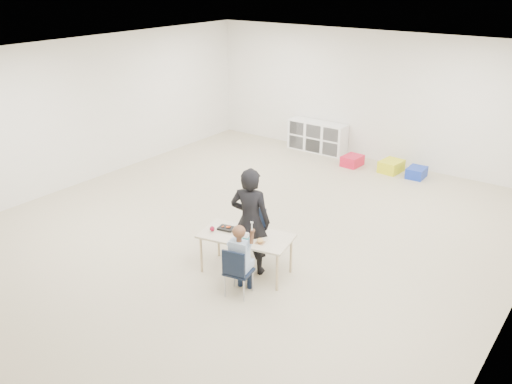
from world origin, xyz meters
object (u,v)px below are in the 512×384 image
Objects in this scene: chair_near at (239,271)px; adult at (250,221)px; table at (246,254)px; child at (239,257)px; cubby_shelf at (317,137)px.

adult is at bearing 100.58° from chair_near.
child is (0.25, -0.50, 0.25)m from table.
child reaches higher than chair_near.
chair_near is 0.74m from adult.
cubby_shelf is at bearing 99.12° from chair_near.
chair_near is at bearing -74.38° from table.
adult is (-0.23, 0.56, 0.22)m from child.
cubby_shelf is (-2.21, 5.84, 0.00)m from chair_near.
table is 1.25× the size of child.
child is at bearing -74.38° from table.
chair_near is 0.20m from child.
cubby_shelf is at bearing -87.01° from adult.
chair_near is 0.63× the size of child.
table is 0.56m from chair_near.
table is 0.88× the size of adult.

